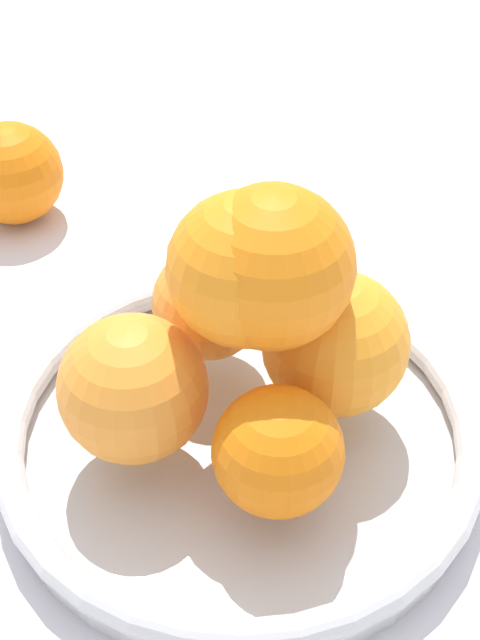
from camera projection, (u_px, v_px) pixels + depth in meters
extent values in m
plane|color=silver|center=(240.00, 452.00, 0.52)|extent=(4.00, 4.00, 0.00)
cylinder|color=silver|center=(240.00, 444.00, 0.51)|extent=(0.27, 0.27, 0.01)
torus|color=silver|center=(240.00, 426.00, 0.50)|extent=(0.28, 0.28, 0.02)
sphere|color=orange|center=(209.00, 303.00, 0.52)|extent=(0.07, 0.07, 0.07)
sphere|color=orange|center=(133.00, 389.00, 0.46)|extent=(0.08, 0.08, 0.08)
sphere|color=orange|center=(278.00, 451.00, 0.44)|extent=(0.07, 0.07, 0.07)
sphere|color=orange|center=(335.00, 343.00, 0.48)|extent=(0.08, 0.08, 0.08)
sphere|color=orange|center=(253.00, 271.00, 0.44)|extent=(0.08, 0.08, 0.08)
sphere|color=orange|center=(272.00, 267.00, 0.44)|extent=(0.08, 0.08, 0.08)
sphere|color=orange|center=(12.00, 173.00, 0.67)|extent=(0.08, 0.08, 0.08)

